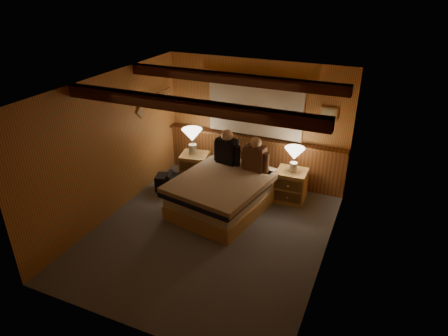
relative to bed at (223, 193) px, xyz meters
The scene contains 19 objects.
floor 0.82m from the bed, 82.39° to the right, with size 4.20×4.20×0.00m, color #535762.
ceiling 2.21m from the bed, 82.39° to the right, with size 4.20×4.20×0.00m, color #B48C43.
wall_back 1.62m from the bed, 85.76° to the left, with size 3.60×3.60×0.00m, color #D88A4D.
wall_left 2.06m from the bed, 156.23° to the right, with size 4.20×4.20×0.00m, color #D88A4D.
wall_right 2.22m from the bed, 21.51° to the right, with size 4.20×4.20×0.00m, color #D88A4D.
wall_front 2.98m from the bed, 87.99° to the right, with size 3.60×3.60×0.00m, color #D88A4D.
wainscot 1.30m from the bed, 85.55° to the left, with size 3.60×0.23×0.94m.
curtain_window 1.76m from the bed, 85.53° to the left, with size 2.18×0.09×1.11m.
ceiling_beams 2.08m from the bed, 80.51° to the right, with size 3.60×1.65×0.16m.
coat_rail 2.26m from the bed, 152.94° to the left, with size 0.05×0.55×0.24m.
framed_print 2.32m from the bed, 42.50° to the left, with size 0.30×0.04×0.25m.
bed is the anchor object (origin of this frame).
nightstand_left 1.22m from the bed, 141.09° to the left, with size 0.61×0.57×0.58m.
nightstand_right 1.28m from the bed, 38.42° to the left, with size 0.56×0.50×0.59m.
lamp_left 1.40m from the bed, 141.80° to the left, with size 0.40×0.40×0.52m.
lamp_right 1.42m from the bed, 37.66° to the left, with size 0.35×0.35×0.46m.
person_left 0.85m from the bed, 106.82° to the left, with size 0.55×0.27×0.67m.
person_right 0.86m from the bed, 54.26° to the left, with size 0.53×0.25×0.65m.
duffel_bag 1.25m from the bed, 169.53° to the left, with size 0.58×0.44×0.37m.
Camera 1 is at (2.34, -4.79, 3.81)m, focal length 32.00 mm.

